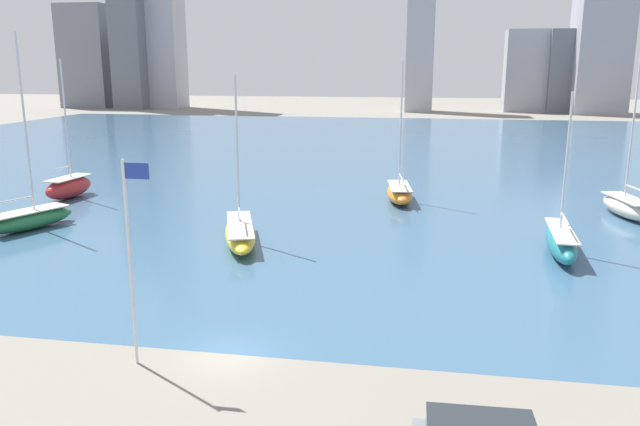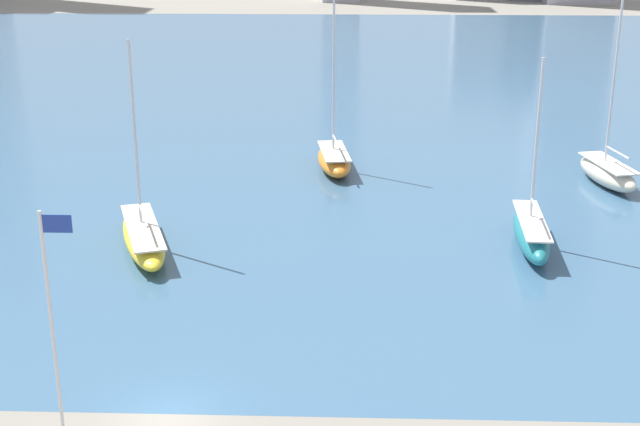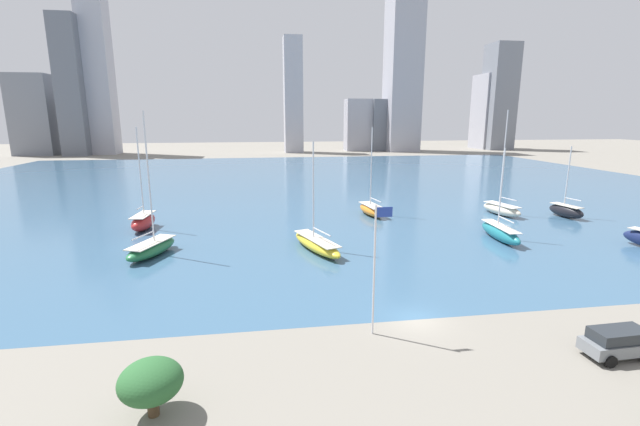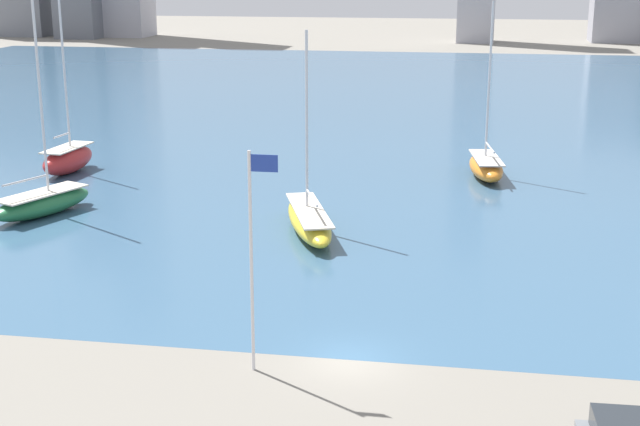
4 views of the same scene
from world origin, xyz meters
name	(u,v)px [view 4 (image 4 of 4)]	position (x,y,z in m)	size (l,w,h in m)	color
ground_plane	(350,360)	(0.00, 0.00, 0.00)	(500.00, 500.00, 0.00)	gray
harbor_water	(429,109)	(0.00, 70.00, 0.00)	(180.00, 140.00, 0.00)	#385B7A
flag_pole	(253,253)	(-3.86, -1.60, 5.23)	(1.24, 0.14, 9.52)	silver
sailboat_red	(68,159)	(-27.70, 31.81, 1.19)	(3.03, 6.82, 14.11)	#B72828
sailboat_yellow	(309,219)	(-5.16, 18.52, 0.86)	(5.59, 10.77, 12.75)	yellow
sailboat_orange	(486,166)	(6.21, 35.86, 0.95)	(3.50, 8.08, 13.87)	orange
sailboat_green	(42,202)	(-23.89, 19.49, 0.94)	(5.51, 8.48, 16.05)	#236B3D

